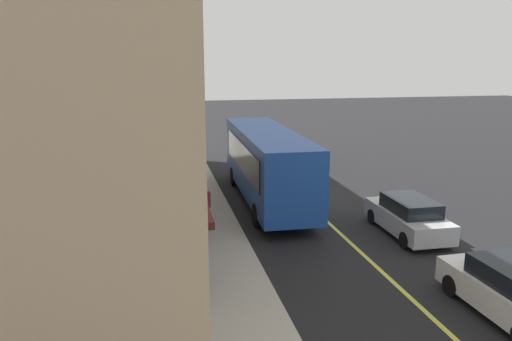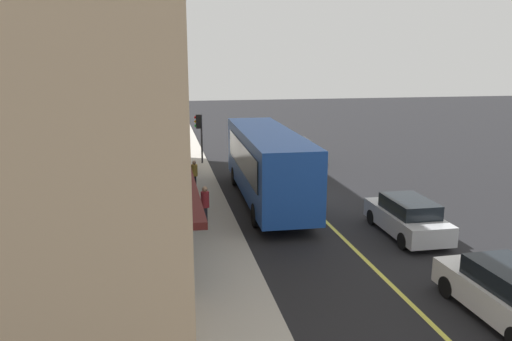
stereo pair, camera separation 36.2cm
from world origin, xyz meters
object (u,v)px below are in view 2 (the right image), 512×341
car_silver (407,217)px  pedestrian_near_storefront (184,156)px  bus (267,162)px  traffic_light (199,127)px  car_white (509,294)px  pedestrian_waiting (205,202)px  car_teal (297,150)px  pedestrian_mid_block (194,173)px

car_silver → pedestrian_near_storefront: size_ratio=2.48×
bus → car_silver: (-5.65, -4.46, -1.24)m
traffic_light → pedestrian_near_storefront: bearing=157.1°
bus → car_white: size_ratio=2.58×
bus → pedestrian_waiting: (-3.47, 3.33, -0.83)m
car_teal → car_silver: (-14.96, -0.31, 0.00)m
traffic_light → pedestrian_waiting: traffic_light is taller
car_white → pedestrian_waiting: pedestrian_waiting is taller
pedestrian_waiting → pedestrian_mid_block: 5.85m
pedestrian_waiting → car_silver: bearing=-105.6°
car_teal → car_white: size_ratio=1.01×
car_teal → pedestrian_mid_block: size_ratio=2.82×
car_silver → pedestrian_near_storefront: (12.03, 8.14, 0.46)m
car_white → car_silver: bearing=-4.4°
bus → pedestrian_mid_block: (2.37, 3.35, -0.91)m
car_teal → bus: bearing=156.0°
pedestrian_near_storefront → traffic_light: bearing=-22.9°
traffic_light → car_teal: 6.93m
car_silver → car_white: (-6.48, 0.50, 0.00)m
pedestrian_waiting → pedestrian_near_storefront: size_ratio=0.97×
bus → car_white: (-12.13, -3.96, -1.24)m
pedestrian_mid_block → traffic_light: bearing=-6.9°
car_teal → car_silver: size_ratio=1.01×
pedestrian_near_storefront → bus: bearing=-150.1°
car_teal → pedestrian_waiting: size_ratio=2.60×
pedestrian_waiting → pedestrian_mid_block: size_ratio=1.08×
bus → pedestrian_near_storefront: 7.41m
car_white → pedestrian_near_storefront: bearing=22.4°
car_silver → car_white: bearing=175.6°
pedestrian_waiting → bus: bearing=-43.8°
car_white → bus: bearing=18.1°
bus → pedestrian_near_storefront: size_ratio=6.43×
bus → pedestrian_near_storefront: (6.39, 3.68, -0.79)m
bus → pedestrian_mid_block: size_ratio=7.20×
pedestrian_near_storefront → pedestrian_waiting: bearing=-177.9°
traffic_light → pedestrian_mid_block: traffic_light is taller
car_teal → pedestrian_waiting: (-12.78, 7.48, 0.42)m
bus → traffic_light: 9.46m
car_teal → pedestrian_mid_block: pedestrian_mid_block is taller
bus → pedestrian_near_storefront: bus is taller
car_white → pedestrian_mid_block: 16.24m
bus → traffic_light: (9.09, 2.54, 0.55)m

